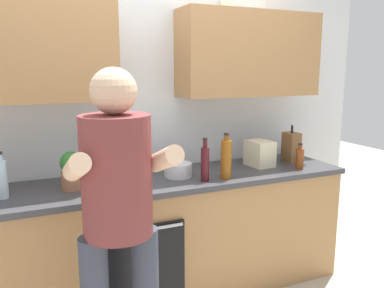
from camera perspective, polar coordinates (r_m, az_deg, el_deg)
name	(u,v)px	position (r m, az deg, el deg)	size (l,w,h in m)	color
back_wall_unit	(145,91)	(2.93, -6.85, 7.64)	(4.00, 0.39, 2.50)	silver
counter	(160,238)	(2.93, -4.69, -13.53)	(2.84, 0.67, 0.90)	#A37547
person_standing	(118,210)	(1.96, -10.74, -9.40)	(0.49, 0.45, 1.67)	#383D4C
bottle_oil	(129,173)	(2.51, -9.19, -4.24)	(0.05, 0.05, 0.26)	olive
bottle_wine	(205,163)	(2.68, 1.91, -2.76)	(0.06, 0.06, 0.30)	#471419
bottle_water	(1,179)	(2.58, -26.08, -4.56)	(0.07, 0.07, 0.28)	silver
bottle_vinegar	(300,158)	(3.12, 15.48, -2.00)	(0.06, 0.06, 0.20)	brown
bottle_syrup	(226,159)	(2.74, 5.01, -2.16)	(0.08, 0.08, 0.33)	#8C4C14
cup_tea	(273,153)	(3.40, 11.69, -1.33)	(0.08, 0.08, 0.11)	#33598C
mixing_bowl	(178,170)	(2.81, -2.04, -3.81)	(0.20, 0.20, 0.10)	silver
knife_block	(291,147)	(3.35, 14.30, -0.42)	(0.10, 0.14, 0.30)	brown
potted_herb	(72,170)	(2.61, -17.16, -3.69)	(0.14, 0.14, 0.25)	#9E6647
grocery_bag_produce	(127,162)	(2.79, -9.45, -2.68)	(0.17, 0.19, 0.23)	silver
grocery_bag_rice	(260,153)	(3.15, 9.86, -1.36)	(0.17, 0.21, 0.20)	beige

